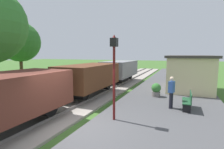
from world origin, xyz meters
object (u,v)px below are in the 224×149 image
Objects in this scene: tree_trackside_far at (20,42)px; freight_train at (90,78)px; person_waiting at (171,91)px; station_hut at (189,72)px; potted_planter at (156,90)px; lamp_post_near at (114,62)px; bench_near_hut at (188,100)px.

freight_train is at bearing -2.66° from tree_trackside_far.
person_waiting is 0.28× the size of tree_trackside_far.
freight_train is at bearing -145.75° from station_hut.
potted_planter is 5.49m from lamp_post_near.
freight_train is 11.35× the size of person_waiting.
station_hut is 9.31m from lamp_post_near.
bench_near_hut is 2.90m from potted_planter.
person_waiting is 0.46× the size of lamp_post_near.
station_hut is 4.36m from potted_planter.
lamp_post_near is (-2.23, -2.65, 1.62)m from person_waiting.
station_hut is 3.87× the size of bench_near_hut.
station_hut reaches higher than person_waiting.
potted_planter reaches higher than bench_near_hut.
lamp_post_near reaches higher than bench_near_hut.
freight_train is at bearing 131.37° from lamp_post_near.
station_hut reaches higher than bench_near_hut.
tree_trackside_far reaches higher than bench_near_hut.
station_hut is at bearing 88.02° from bench_near_hut.
station_hut reaches higher than potted_planter.
bench_near_hut is 14.39m from tree_trackside_far.
tree_trackside_far is (-13.04, 1.69, 3.03)m from person_waiting.
freight_train is 3.23× the size of tree_trackside_far.
freight_train is at bearing 2.77° from person_waiting.
lamp_post_near is at bearing -48.63° from freight_train.
person_waiting is at bearing -64.54° from potted_planter.
station_hut is at bearing 69.26° from lamp_post_near.
bench_near_hut is at bearing 42.40° from lamp_post_near.
freight_train is 12.93× the size of bench_near_hut.
freight_train reaches higher than bench_near_hut.
freight_train is 6.74m from bench_near_hut.
tree_trackside_far is (-10.81, 4.34, 1.41)m from lamp_post_near.
station_hut is 1.57× the size of lamp_post_near.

